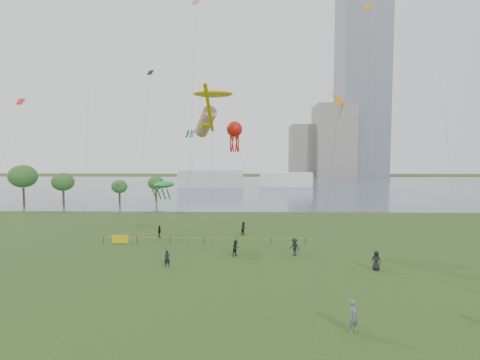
{
  "coord_description": "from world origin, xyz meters",
  "views": [
    {
      "loc": [
        0.84,
        -24.65,
        10.22
      ],
      "look_at": [
        0.0,
        10.0,
        8.0
      ],
      "focal_mm": 26.0,
      "sensor_mm": 36.0,
      "label": 1
    }
  ],
  "objects_px": {
    "fence": "(152,239)",
    "kite_octopus": "(234,130)",
    "kite_flyer": "(354,316)",
    "kite_stingray": "(213,94)"
  },
  "relations": [
    {
      "from": "kite_flyer",
      "to": "kite_octopus",
      "type": "height_order",
      "value": "kite_octopus"
    },
    {
      "from": "kite_stingray",
      "to": "kite_octopus",
      "type": "bearing_deg",
      "value": 79.36
    },
    {
      "from": "fence",
      "to": "kite_octopus",
      "type": "bearing_deg",
      "value": 24.09
    },
    {
      "from": "kite_flyer",
      "to": "kite_octopus",
      "type": "relative_size",
      "value": 0.13
    },
    {
      "from": "kite_octopus",
      "to": "kite_flyer",
      "type": "bearing_deg",
      "value": -90.95
    },
    {
      "from": "fence",
      "to": "kite_octopus",
      "type": "relative_size",
      "value": 1.62
    },
    {
      "from": "kite_octopus",
      "to": "fence",
      "type": "bearing_deg",
      "value": -174.6
    },
    {
      "from": "kite_flyer",
      "to": "kite_stingray",
      "type": "height_order",
      "value": "kite_stingray"
    },
    {
      "from": "kite_flyer",
      "to": "fence",
      "type": "bearing_deg",
      "value": 94.65
    },
    {
      "from": "fence",
      "to": "kite_flyer",
      "type": "bearing_deg",
      "value": -49.51
    }
  ]
}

